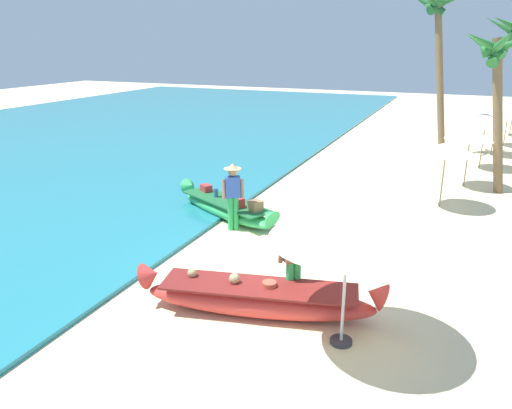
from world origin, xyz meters
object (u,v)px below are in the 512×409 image
person_tourist_customer (294,258)px  palm_tree_tall_inland (498,64)px  boat_red_foreground (259,298)px  palm_tree_mid_cluster (439,21)px  boat_green_midground (226,207)px  person_vendor_hatted (233,192)px  patio_umbrella_large (348,228)px

person_tourist_customer → palm_tree_tall_inland: size_ratio=0.33×
boat_red_foreground → palm_tree_mid_cluster: bearing=84.5°
boat_green_midground → person_vendor_hatted: person_vendor_hatted is taller
person_tourist_customer → palm_tree_tall_inland: palm_tree_tall_inland is taller
person_vendor_hatted → palm_tree_tall_inland: size_ratio=0.35×
palm_tree_mid_cluster → boat_red_foreground: bearing=-95.5°
boat_green_midground → palm_tree_mid_cluster: size_ratio=0.56×
boat_green_midground → person_tourist_customer: (3.27, -3.88, 0.68)m
boat_red_foreground → palm_tree_tall_inland: (3.65, 9.85, 3.66)m
boat_green_midground → person_tourist_customer: 5.12m
boat_red_foreground → palm_tree_mid_cluster: size_ratio=0.66×
palm_tree_tall_inland → palm_tree_mid_cluster: palm_tree_mid_cluster is taller
person_vendor_hatted → palm_tree_tall_inland: bearing=47.1°
patio_umbrella_large → palm_tree_mid_cluster: 15.95m
boat_green_midground → person_vendor_hatted: size_ratio=2.16×
boat_red_foreground → boat_green_midground: 5.19m
boat_red_foreground → patio_umbrella_large: size_ratio=1.84×
person_tourist_customer → patio_umbrella_large: size_ratio=0.70×
person_tourist_customer → palm_tree_mid_cluster: size_ratio=0.25×
patio_umbrella_large → person_tourist_customer: bearing=143.8°
patio_umbrella_large → palm_tree_mid_cluster: palm_tree_mid_cluster is taller
patio_umbrella_large → palm_tree_tall_inland: (2.07, 10.16, 1.98)m
boat_red_foreground → person_vendor_hatted: size_ratio=2.53×
patio_umbrella_large → boat_green_midground: bearing=133.0°
boat_red_foreground → palm_tree_tall_inland: palm_tree_tall_inland is taller
boat_red_foreground → palm_tree_tall_inland: size_ratio=0.88×
boat_green_midground → person_tourist_customer: size_ratio=2.24×
boat_green_midground → person_vendor_hatted: (0.60, -0.81, 0.74)m
boat_red_foreground → palm_tree_mid_cluster: palm_tree_mid_cluster is taller
person_tourist_customer → palm_tree_mid_cluster: (1.00, 14.78, 4.41)m
person_vendor_hatted → person_tourist_customer: (2.67, -3.07, -0.06)m
person_vendor_hatted → palm_tree_mid_cluster: bearing=72.6°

